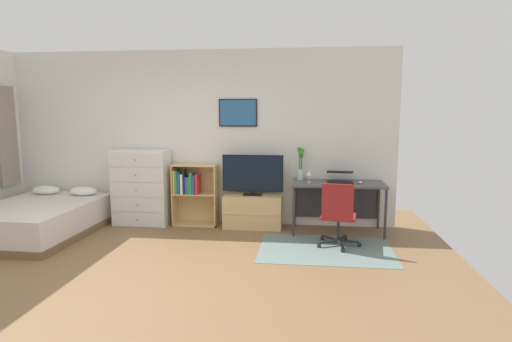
# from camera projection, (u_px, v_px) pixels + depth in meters

# --- Properties ---
(ground_plane) EXTENTS (7.20, 7.20, 0.00)m
(ground_plane) POSITION_uv_depth(u_px,v_px,m) (142.00, 281.00, 4.39)
(ground_plane) COLOR brown
(wall_back_with_posters) EXTENTS (6.12, 0.09, 2.70)m
(wall_back_with_posters) POSITION_uv_depth(u_px,v_px,m) (198.00, 138.00, 6.58)
(wall_back_with_posters) COLOR silver
(wall_back_with_posters) RESTS_ON ground_plane
(area_rug) EXTENTS (1.70, 1.20, 0.01)m
(area_rug) POSITION_uv_depth(u_px,v_px,m) (326.00, 249.00, 5.38)
(area_rug) COLOR slate
(area_rug) RESTS_ON ground_plane
(bed) EXTENTS (1.49, 1.94, 0.59)m
(bed) POSITION_uv_depth(u_px,v_px,m) (38.00, 219.00, 5.99)
(bed) COLOR brown
(bed) RESTS_ON ground_plane
(dresser) EXTENTS (0.85, 0.46, 1.17)m
(dresser) POSITION_uv_depth(u_px,v_px,m) (142.00, 188.00, 6.52)
(dresser) COLOR silver
(dresser) RESTS_ON ground_plane
(bookshelf) EXTENTS (0.69, 0.30, 0.95)m
(bookshelf) POSITION_uv_depth(u_px,v_px,m) (192.00, 189.00, 6.50)
(bookshelf) COLOR tan
(bookshelf) RESTS_ON ground_plane
(tv_stand) EXTENTS (0.88, 0.41, 0.51)m
(tv_stand) POSITION_uv_depth(u_px,v_px,m) (253.00, 211.00, 6.38)
(tv_stand) COLOR tan
(tv_stand) RESTS_ON ground_plane
(television) EXTENTS (0.92, 0.16, 0.61)m
(television) POSITION_uv_depth(u_px,v_px,m) (253.00, 175.00, 6.28)
(television) COLOR black
(television) RESTS_ON tv_stand
(desk) EXTENTS (1.32, 0.62, 0.74)m
(desk) POSITION_uv_depth(u_px,v_px,m) (338.00, 190.00, 6.15)
(desk) COLOR #4C4C4F
(desk) RESTS_ON ground_plane
(office_chair) EXTENTS (0.58, 0.58, 0.86)m
(office_chair) POSITION_uv_depth(u_px,v_px,m) (338.00, 213.00, 5.40)
(office_chair) COLOR #232326
(office_chair) RESTS_ON ground_plane
(laptop) EXTENTS (0.40, 0.43, 0.17)m
(laptop) POSITION_uv_depth(u_px,v_px,m) (340.00, 177.00, 6.11)
(laptop) COLOR black
(laptop) RESTS_ON desk
(computer_mouse) EXTENTS (0.06, 0.10, 0.03)m
(computer_mouse) POSITION_uv_depth(u_px,v_px,m) (360.00, 182.00, 5.97)
(computer_mouse) COLOR silver
(computer_mouse) RESTS_ON desk
(bamboo_vase) EXTENTS (0.11, 0.10, 0.49)m
(bamboo_vase) POSITION_uv_depth(u_px,v_px,m) (300.00, 162.00, 6.30)
(bamboo_vase) COLOR silver
(bamboo_vase) RESTS_ON desk
(wine_glass) EXTENTS (0.07, 0.07, 0.18)m
(wine_glass) POSITION_uv_depth(u_px,v_px,m) (309.00, 173.00, 6.04)
(wine_glass) COLOR silver
(wine_glass) RESTS_ON desk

